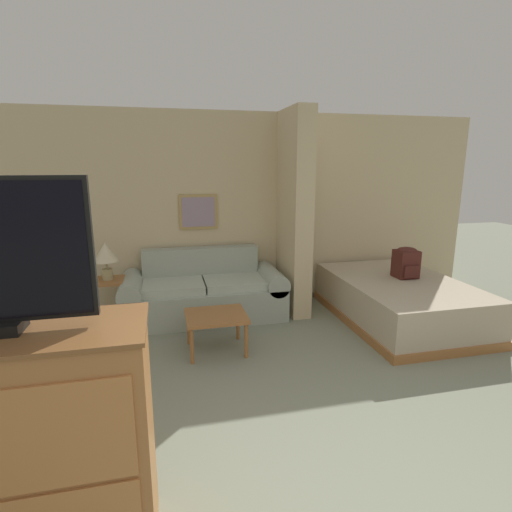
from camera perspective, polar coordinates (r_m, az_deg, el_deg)
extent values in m
cube|color=#CCB78E|center=(5.51, -2.50, 6.46)|extent=(6.98, 0.12, 2.60)
cube|color=#70644E|center=(5.72, -2.24, -6.35)|extent=(6.98, 0.02, 0.06)
cube|color=tan|center=(5.35, -8.24, 6.26)|extent=(0.50, 0.02, 0.46)
cube|color=gray|center=(5.34, -8.23, 6.25)|extent=(0.43, 0.01, 0.39)
cube|color=#CCB78E|center=(5.21, 5.47, 6.05)|extent=(0.24, 0.83, 2.60)
cube|color=#99A393|center=(5.17, -7.40, -6.55)|extent=(1.51, 0.84, 0.41)
cube|color=#99A393|center=(5.36, -7.89, -1.13)|extent=(1.51, 0.20, 0.44)
cube|color=#99A393|center=(5.17, -17.23, -7.06)|extent=(0.25, 0.84, 0.41)
cylinder|color=#99A393|center=(5.09, -17.42, -4.31)|extent=(0.28, 0.84, 0.28)
cube|color=#99A393|center=(5.33, 2.12, -5.88)|extent=(0.25, 0.84, 0.41)
cylinder|color=#99A393|center=(5.25, 2.14, -3.19)|extent=(0.28, 0.84, 0.28)
cube|color=#AAB5A4|center=(5.03, -11.72, -4.26)|extent=(0.73, 0.60, 0.10)
cube|color=#AAB5A4|center=(5.10, -3.19, -3.77)|extent=(0.73, 0.60, 0.10)
cube|color=#996033|center=(4.21, -5.75, -8.51)|extent=(0.63, 0.54, 0.04)
cylinder|color=#996033|center=(4.05, -9.15, -12.60)|extent=(0.04, 0.04, 0.37)
cylinder|color=#996033|center=(4.12, -1.40, -12.00)|extent=(0.04, 0.04, 0.37)
cylinder|color=#996033|center=(4.47, -9.60, -10.10)|extent=(0.04, 0.04, 0.37)
cylinder|color=#996033|center=(4.53, -2.61, -9.61)|extent=(0.04, 0.04, 0.37)
cube|color=#996033|center=(5.08, -20.39, -3.35)|extent=(0.38, 0.38, 0.04)
cylinder|color=#996033|center=(5.04, -22.15, -7.12)|extent=(0.04, 0.04, 0.55)
cylinder|color=#996033|center=(5.00, -18.51, -6.99)|extent=(0.04, 0.04, 0.55)
cylinder|color=#996033|center=(5.34, -21.65, -5.96)|extent=(0.04, 0.04, 0.55)
cylinder|color=#996033|center=(5.30, -18.22, -5.83)|extent=(0.04, 0.04, 0.55)
cylinder|color=tan|center=(5.06, -20.46, -2.44)|extent=(0.12, 0.12, 0.13)
cylinder|color=tan|center=(5.04, -20.56, -1.22)|extent=(0.02, 0.02, 0.09)
cone|color=beige|center=(5.00, -20.71, 0.55)|extent=(0.28, 0.28, 0.23)
cube|color=#996033|center=(2.37, -31.32, -23.22)|extent=(1.25, 0.49, 1.20)
cube|color=#996033|center=(5.40, 19.56, -8.10)|extent=(1.41, 2.10, 0.10)
cube|color=tan|center=(5.32, 19.78, -5.46)|extent=(1.37, 2.06, 0.42)
cube|color=white|center=(5.94, 15.69, -1.64)|extent=(1.25, 0.36, 0.10)
cube|color=#471E19|center=(5.37, 20.60, -1.06)|extent=(0.27, 0.24, 0.35)
cube|color=#471E19|center=(5.28, 21.34, -2.13)|extent=(0.20, 0.03, 0.15)
ellipsoid|color=#471E19|center=(5.33, 20.75, 0.75)|extent=(0.25, 0.23, 0.08)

